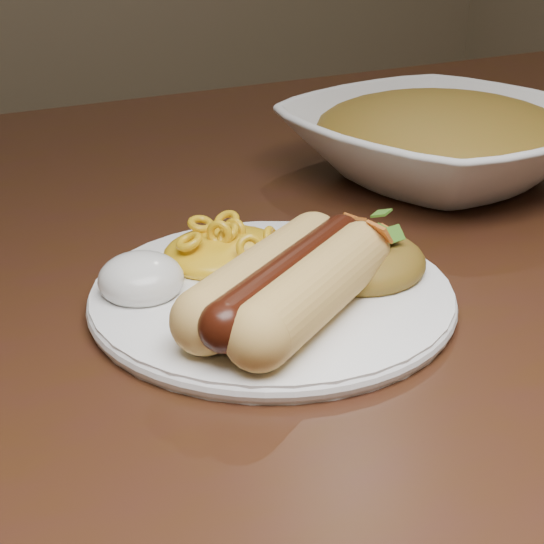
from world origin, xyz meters
name	(u,v)px	position (x,y,z in m)	size (l,w,h in m)	color
table	(140,393)	(0.00, 0.00, 0.66)	(1.60, 0.90, 0.75)	black
plate	(272,296)	(0.06, -0.08, 0.76)	(0.21, 0.21, 0.01)	white
hotdog	(289,281)	(0.05, -0.11, 0.78)	(0.12, 0.12, 0.04)	tan
mac_and_cheese	(225,236)	(0.05, -0.03, 0.78)	(0.08, 0.07, 0.03)	yellow
sour_cream	(140,268)	(-0.01, -0.05, 0.78)	(0.05, 0.05, 0.03)	silver
taco_salad	(361,250)	(0.12, -0.09, 0.78)	(0.08, 0.08, 0.04)	#9F3E18
serving_bowl	(442,144)	(0.29, 0.05, 0.78)	(0.24, 0.24, 0.06)	silver
bowl_filling	(444,120)	(0.29, 0.05, 0.80)	(0.21, 0.21, 0.05)	#9F3E18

